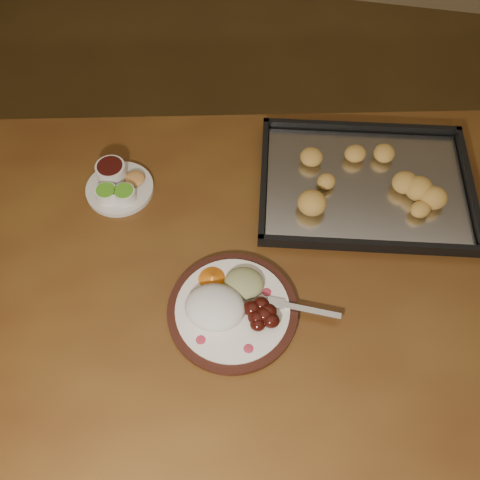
# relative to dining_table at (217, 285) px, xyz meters

# --- Properties ---
(ground) EXTENTS (4.00, 4.00, 0.00)m
(ground) POSITION_rel_dining_table_xyz_m (0.21, 0.18, -0.65)
(ground) COLOR brown
(ground) RESTS_ON ground
(dining_table) EXTENTS (1.65, 1.19, 0.75)m
(dining_table) POSITION_rel_dining_table_xyz_m (0.00, 0.00, 0.00)
(dining_table) COLOR brown
(dining_table) RESTS_ON ground
(dinner_plate) EXTENTS (0.35, 0.27, 0.06)m
(dinner_plate) POSITION_rel_dining_table_xyz_m (0.05, -0.10, 0.12)
(dinner_plate) COLOR black
(dinner_plate) RESTS_ON dining_table
(condiment_saucer) EXTENTS (0.16, 0.16, 0.05)m
(condiment_saucer) POSITION_rel_dining_table_xyz_m (-0.27, 0.16, 0.12)
(condiment_saucer) COLOR silver
(condiment_saucer) RESTS_ON dining_table
(baking_tray) EXTENTS (0.54, 0.42, 0.05)m
(baking_tray) POSITION_rel_dining_table_xyz_m (0.30, 0.27, 0.11)
(baking_tray) COLOR black
(baking_tray) RESTS_ON dining_table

